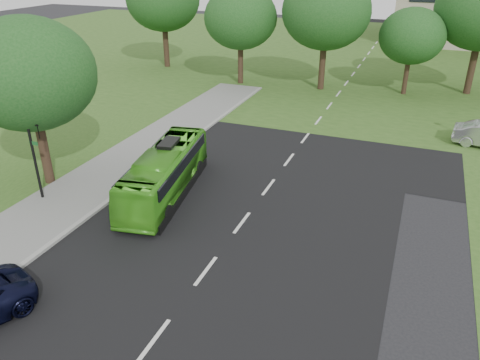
{
  "coord_description": "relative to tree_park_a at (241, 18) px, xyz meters",
  "views": [
    {
      "loc": [
        6.9,
        -15.72,
        11.62
      ],
      "look_at": [
        -0.59,
        3.24,
        1.6
      ],
      "focal_mm": 35.0,
      "sensor_mm": 36.0,
      "label": 1
    }
  ],
  "objects": [
    {
      "name": "traffic_light",
      "position": [
        -0.68,
        -25.9,
        -3.17
      ],
      "size": [
        0.8,
        0.24,
        4.94
      ],
      "rotation": [
        0.0,
        0.0,
        0.36
      ],
      "color": "black",
      "rests_on": "ground"
    },
    {
      "name": "tree_park_c",
      "position": [
        15.07,
        1.87,
        -1.03
      ],
      "size": [
        5.59,
        5.59,
        7.42
      ],
      "color": "black",
      "rests_on": "ground"
    },
    {
      "name": "street_surfaces",
      "position": [
        9.25,
        -3.52,
        -6.04
      ],
      "size": [
        120.0,
        120.0,
        0.15
      ],
      "color": "black",
      "rests_on": "ground"
    },
    {
      "name": "bus",
      "position": [
        4.81,
        -22.97,
        -4.84
      ],
      "size": [
        3.57,
        9.09,
        2.47
      ],
      "primitive_type": "imported",
      "rotation": [
        0.0,
        0.0,
        0.17
      ],
      "color": "green",
      "rests_on": "ground"
    },
    {
      "name": "tree_park_a",
      "position": [
        0.0,
        0.0,
        0.0
      ],
      "size": [
        6.73,
        6.73,
        8.95
      ],
      "color": "black",
      "rests_on": "ground"
    },
    {
      "name": "tree_side_near",
      "position": [
        -1.93,
        -24.13,
        -0.03
      ],
      "size": [
        6.7,
        6.7,
        8.9
      ],
      "color": "black",
      "rests_on": "ground"
    },
    {
      "name": "tree_park_b",
      "position": [
        7.74,
        0.75,
        0.79
      ],
      "size": [
        7.76,
        7.76,
        10.17
      ],
      "color": "black",
      "rests_on": "ground"
    },
    {
      "name": "ground",
      "position": [
        9.63,
        -26.28,
        -6.07
      ],
      "size": [
        160.0,
        160.0,
        0.0
      ],
      "primitive_type": "plane",
      "color": "black",
      "rests_on": "ground"
    }
  ]
}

